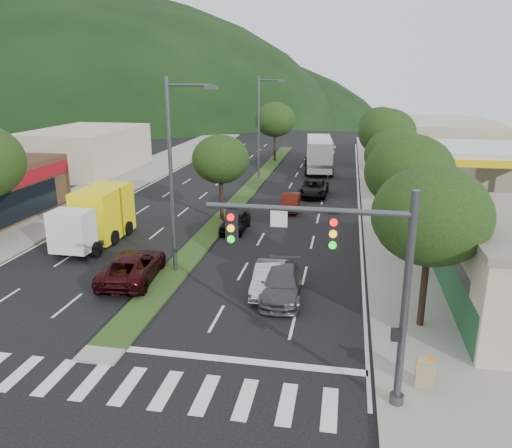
% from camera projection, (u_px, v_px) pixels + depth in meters
% --- Properties ---
extents(ground, '(160.00, 160.00, 0.00)m').
position_uv_depth(ground, '(106.00, 350.00, 19.01)').
color(ground, black).
rests_on(ground, ground).
extents(sidewalk_right, '(5.00, 90.00, 0.15)m').
position_uv_depth(sidewalk_right, '(393.00, 204.00, 40.37)').
color(sidewalk_right, gray).
rests_on(sidewalk_right, ground).
extents(sidewalk_left, '(6.00, 90.00, 0.15)m').
position_uv_depth(sidewalk_left, '(101.00, 191.00, 44.80)').
color(sidewalk_left, gray).
rests_on(sidewalk_left, ground).
extents(median, '(1.60, 56.00, 0.12)m').
position_uv_depth(median, '(249.00, 190.00, 45.37)').
color(median, '#1C3613').
rests_on(median, ground).
extents(crosswalk, '(19.00, 2.20, 0.01)m').
position_uv_depth(crosswalk, '(79.00, 380.00, 17.12)').
color(crosswalk, silver).
rests_on(crosswalk, ground).
extents(traffic_signal, '(6.12, 0.40, 7.00)m').
position_uv_depth(traffic_signal, '(353.00, 267.00, 14.66)').
color(traffic_signal, '#47494C').
rests_on(traffic_signal, ground).
extents(gas_canopy, '(12.20, 8.20, 5.25)m').
position_uv_depth(gas_canopy, '(496.00, 155.00, 35.10)').
color(gas_canopy, silver).
rests_on(gas_canopy, ground).
extents(bldg_left_far, '(9.00, 14.00, 4.60)m').
position_uv_depth(bldg_left_far, '(87.00, 150.00, 53.69)').
color(bldg_left_far, '#BDB096').
rests_on(bldg_left_far, ground).
extents(bldg_right_far, '(10.00, 16.00, 5.20)m').
position_uv_depth(bldg_right_far, '(445.00, 144.00, 56.33)').
color(bldg_right_far, '#BDB096').
rests_on(bldg_right_far, ground).
extents(hill_far, '(176.00, 132.00, 82.00)m').
position_uv_depth(hill_far, '(21.00, 113.00, 136.56)').
color(hill_far, black).
rests_on(hill_far, ground).
extents(tree_r_a, '(4.60, 4.60, 6.63)m').
position_uv_depth(tree_r_a, '(431.00, 216.00, 19.31)').
color(tree_r_a, black).
rests_on(tree_r_a, sidewalk_right).
extents(tree_r_b, '(4.80, 4.80, 6.94)m').
position_uv_depth(tree_r_b, '(409.00, 172.00, 26.79)').
color(tree_r_b, black).
rests_on(tree_r_b, sidewalk_right).
extents(tree_r_c, '(4.40, 4.40, 6.48)m').
position_uv_depth(tree_r_c, '(396.00, 155.00, 34.41)').
color(tree_r_c, black).
rests_on(tree_r_c, sidewalk_right).
extents(tree_r_d, '(5.00, 5.00, 7.17)m').
position_uv_depth(tree_r_d, '(387.00, 133.00, 43.70)').
color(tree_r_d, black).
rests_on(tree_r_d, sidewalk_right).
extents(tree_r_e, '(4.60, 4.60, 6.71)m').
position_uv_depth(tree_r_e, '(381.00, 126.00, 53.21)').
color(tree_r_e, black).
rests_on(tree_r_e, sidewalk_right).
extents(tree_med_near, '(4.00, 4.00, 6.02)m').
position_uv_depth(tree_med_near, '(221.00, 159.00, 34.70)').
color(tree_med_near, black).
rests_on(tree_med_near, median).
extents(tree_med_far, '(4.80, 4.80, 6.94)m').
position_uv_depth(tree_med_far, '(275.00, 120.00, 59.03)').
color(tree_med_far, black).
rests_on(tree_med_far, median).
extents(streetlight_near, '(2.60, 0.25, 10.00)m').
position_uv_depth(streetlight_near, '(174.00, 168.00, 24.91)').
color(streetlight_near, '#47494C').
rests_on(streetlight_near, ground).
extents(streetlight_mid, '(2.60, 0.25, 10.00)m').
position_uv_depth(streetlight_mid, '(261.00, 123.00, 48.47)').
color(streetlight_mid, '#47494C').
rests_on(streetlight_mid, ground).
extents(sedan_silver, '(1.51, 4.05, 1.32)m').
position_uv_depth(sedan_silver, '(269.00, 278.00, 23.99)').
color(sedan_silver, '#AAACB1').
rests_on(sedan_silver, ground).
extents(suv_maroon, '(2.95, 5.49, 1.47)m').
position_uv_depth(suv_maroon, '(133.00, 267.00, 25.28)').
color(suv_maroon, black).
rests_on(suv_maroon, ground).
extents(car_queue_a, '(1.65, 3.86, 1.30)m').
position_uv_depth(car_queue_a, '(235.00, 221.00, 33.43)').
color(car_queue_a, black).
rests_on(car_queue_a, ground).
extents(car_queue_b, '(2.13, 4.68, 1.33)m').
position_uv_depth(car_queue_b, '(282.00, 284.00, 23.35)').
color(car_queue_b, '#47464B').
rests_on(car_queue_b, ground).
extents(car_queue_c, '(1.42, 3.89, 1.27)m').
position_uv_depth(car_queue_c, '(290.00, 202.00, 38.53)').
color(car_queue_c, '#53150D').
rests_on(car_queue_c, ground).
extents(car_queue_d, '(2.41, 4.99, 1.37)m').
position_uv_depth(car_queue_d, '(314.00, 188.00, 42.97)').
color(car_queue_d, black).
rests_on(car_queue_d, ground).
extents(box_truck, '(2.67, 6.70, 3.29)m').
position_uv_depth(box_truck, '(97.00, 218.00, 30.88)').
color(box_truck, silver).
rests_on(box_truck, ground).
extents(motorhome, '(3.56, 9.35, 3.51)m').
position_uv_depth(motorhome, '(319.00, 154.00, 54.12)').
color(motorhome, silver).
rests_on(motorhome, ground).
extents(a_frame_sign, '(0.65, 0.73, 1.33)m').
position_uv_depth(a_frame_sign, '(425.00, 372.00, 16.31)').
color(a_frame_sign, tan).
rests_on(a_frame_sign, sidewalk_right).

